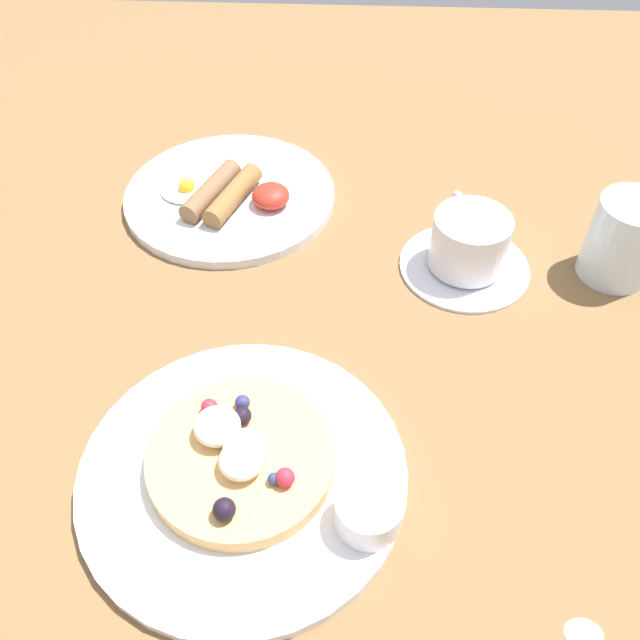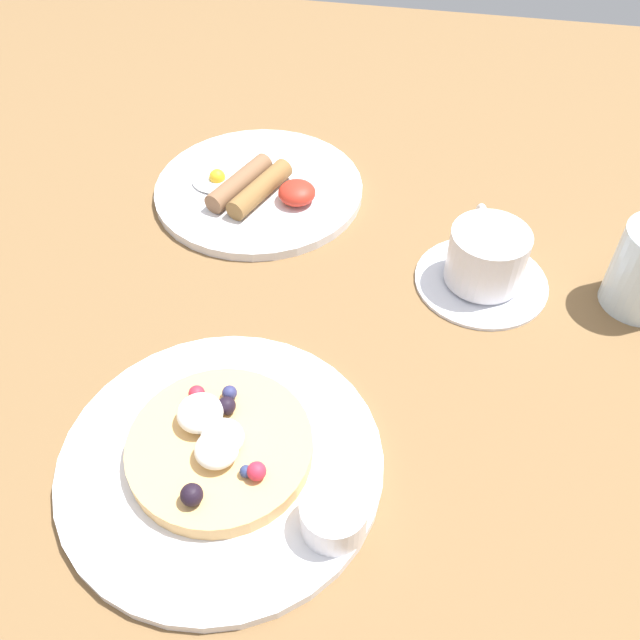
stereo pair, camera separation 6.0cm
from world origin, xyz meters
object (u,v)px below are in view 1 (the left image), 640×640
syrup_ramekin (368,512)px  coffee_cup (469,240)px  pancake_plate (243,472)px  teaspoon (633,630)px  breakfast_plate (230,196)px  water_glass (624,240)px  coffee_saucer (464,265)px

syrup_ramekin → coffee_cup: size_ratio=0.46×
pancake_plate → coffee_cup: 0.34m
syrup_ramekin → teaspoon: 0.20m
breakfast_plate → water_glass: bearing=-14.1°
teaspoon → water_glass: bearing=78.7°
pancake_plate → coffee_cup: bearing=52.1°
pancake_plate → water_glass: size_ratio=2.98×
pancake_plate → water_glass: (0.37, 0.27, 0.04)m
water_glass → syrup_ramekin: bearing=-130.6°
syrup_ramekin → breakfast_plate: bearing=111.8°
pancake_plate → syrup_ramekin: syrup_ramekin is taller
pancake_plate → teaspoon: 0.31m
pancake_plate → breakfast_plate: (-0.06, 0.38, 0.00)m
pancake_plate → coffee_saucer: 0.34m
coffee_saucer → water_glass: bearing=0.5°
syrup_ramekin → water_glass: 0.41m
pancake_plate → coffee_cup: (0.21, 0.27, 0.03)m
breakfast_plate → pancake_plate: bearing=-80.3°
pancake_plate → coffee_cup: size_ratio=2.44×
teaspoon → coffee_cup: bearing=102.4°
breakfast_plate → coffee_saucer: 0.29m
breakfast_plate → coffee_cup: bearing=-21.6°
coffee_cup → pancake_plate: bearing=-127.9°
syrup_ramekin → coffee_saucer: syrup_ramekin is taller
teaspoon → water_glass: size_ratio=1.69×
water_glass → teaspoon: bearing=-101.3°
pancake_plate → breakfast_plate: bearing=99.7°
pancake_plate → coffee_saucer: bearing=51.9°
syrup_ramekin → coffee_cup: bearing=71.2°
coffee_cup → teaspoon: size_ratio=0.73×
coffee_cup → teaspoon: 0.39m
teaspoon → water_glass: (0.08, 0.38, 0.04)m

